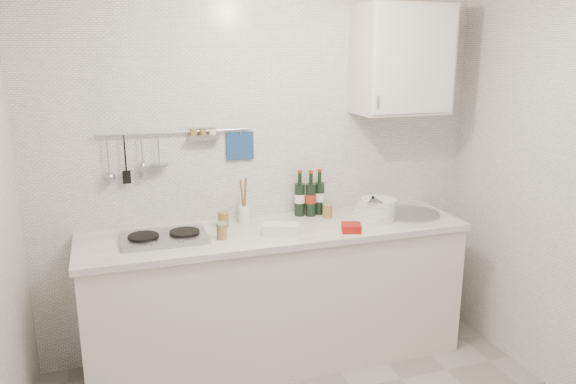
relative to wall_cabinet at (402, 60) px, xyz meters
The scene contains 14 objects.
back_wall 1.15m from the wall_cabinet, 168.67° to the left, with size 3.00×0.02×2.50m, color silver.
counter 1.76m from the wall_cabinet, behind, with size 2.44×0.64×0.96m.
wall_rail 1.59m from the wall_cabinet, behind, with size 0.98×0.09×0.34m.
wall_cabinet is the anchor object (origin of this frame).
plate_stack_hob 1.89m from the wall_cabinet, behind, with size 0.27×0.27×0.03m.
plate_stack_sink 1.00m from the wall_cabinet, 150.62° to the right, with size 0.31×0.30×0.13m.
wine_bottles 1.06m from the wall_cabinet, behind, with size 0.21×0.10×0.31m.
butter_dish 1.37m from the wall_cabinet, 165.51° to the right, with size 0.22×0.11×0.07m, color white.
strawberry_punnet 1.16m from the wall_cabinet, 146.15° to the right, with size 0.12×0.12×0.05m, color #A81312.
utensil_crock 1.43m from the wall_cabinet, behind, with size 0.07×0.07×0.30m.
jar_a 1.56m from the wall_cabinet, behind, with size 0.07×0.07×0.10m.
jar_b 1.10m from the wall_cabinet, 169.45° to the left, with size 0.07×0.07×0.09m.
jar_c 1.10m from the wall_cabinet, behind, with size 0.07×0.07×0.10m.
jar_d 1.62m from the wall_cabinet, behind, with size 0.07×0.07×0.10m.
Camera 1 is at (-0.99, -2.12, 2.04)m, focal length 35.00 mm.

